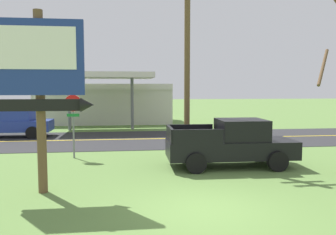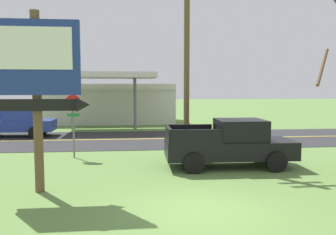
# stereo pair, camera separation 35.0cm
# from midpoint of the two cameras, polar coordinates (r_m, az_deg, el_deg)

# --- Properties ---
(ground_plane) EXTENTS (180.00, 180.00, 0.00)m
(ground_plane) POSITION_cam_midpoint_polar(r_m,az_deg,el_deg) (9.60, 4.98, -14.91)
(ground_plane) COLOR #5B7F3D
(road_asphalt) EXTENTS (140.00, 8.00, 0.02)m
(road_asphalt) POSITION_cam_midpoint_polar(r_m,az_deg,el_deg) (22.15, -2.04, -3.52)
(road_asphalt) COLOR #2B2B2D
(road_asphalt) RESTS_ON ground
(road_centre_line) EXTENTS (126.00, 0.20, 0.01)m
(road_centre_line) POSITION_cam_midpoint_polar(r_m,az_deg,el_deg) (22.15, -2.04, -3.49)
(road_centre_line) COLOR gold
(road_centre_line) RESTS_ON road_asphalt
(motel_sign) EXTENTS (2.96, 0.54, 5.58)m
(motel_sign) POSITION_cam_midpoint_polar(r_m,az_deg,el_deg) (11.20, -21.00, 6.66)
(motel_sign) COLOR brown
(motel_sign) RESTS_ON ground
(stop_sign) EXTENTS (0.80, 0.08, 2.95)m
(stop_sign) POSITION_cam_midpoint_polar(r_m,az_deg,el_deg) (16.57, -15.89, 0.47)
(stop_sign) COLOR slate
(stop_sign) RESTS_ON ground
(utility_pole) EXTENTS (1.68, 0.26, 9.38)m
(utility_pole) POSITION_cam_midpoint_polar(r_m,az_deg,el_deg) (15.99, 2.53, 11.04)
(utility_pole) COLOR brown
(utility_pole) RESTS_ON ground
(gas_station) EXTENTS (12.00, 11.50, 4.40)m
(gas_station) POSITION_cam_midpoint_polar(r_m,az_deg,el_deg) (33.01, -10.57, 2.54)
(gas_station) COLOR beige
(gas_station) RESTS_ON ground
(pickup_black_parked_on_lawn) EXTENTS (5.24, 2.33, 1.96)m
(pickup_black_parked_on_lawn) POSITION_cam_midpoint_polar(r_m,az_deg,el_deg) (14.52, 9.78, -4.24)
(pickup_black_parked_on_lawn) COLOR black
(pickup_black_parked_on_lawn) RESTS_ON ground
(pickup_blue_on_road) EXTENTS (5.20, 2.24, 1.96)m
(pickup_blue_on_road) POSITION_cam_midpoint_polar(r_m,az_deg,el_deg) (25.13, -24.65, -0.78)
(pickup_blue_on_road) COLOR #233893
(pickup_blue_on_road) RESTS_ON ground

